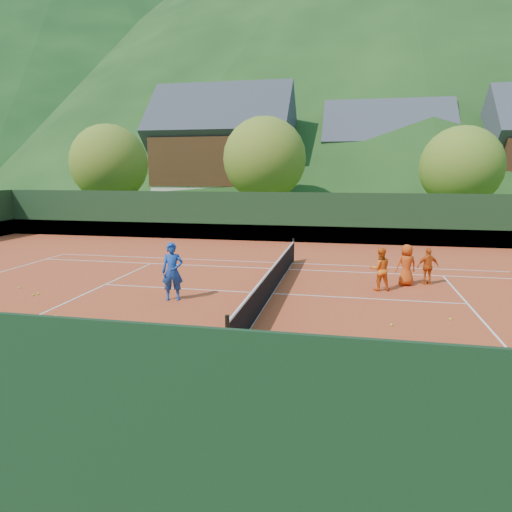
% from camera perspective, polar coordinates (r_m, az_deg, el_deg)
% --- Properties ---
extents(ground, '(400.00, 400.00, 0.00)m').
position_cam_1_polar(ground, '(16.03, 2.03, -4.78)').
color(ground, '#2A4E18').
rests_on(ground, ground).
extents(clay_court, '(40.00, 24.00, 0.02)m').
position_cam_1_polar(clay_court, '(16.03, 2.03, -4.74)').
color(clay_court, '#B63D1D').
rests_on(clay_court, ground).
extents(mountain_far, '(280.00, 280.00, 110.00)m').
position_cam_1_polar(mountain_far, '(182.61, 15.03, 26.30)').
color(mountain_far, '#173412').
rests_on(mountain_far, ground).
extents(mountain_far_left, '(260.00, 260.00, 100.00)m').
position_cam_1_polar(mountain_far_left, '(194.86, -18.79, 23.55)').
color(mountain_far_left, black).
rests_on(mountain_far_left, ground).
extents(coach, '(0.80, 0.63, 1.93)m').
position_cam_1_polar(coach, '(15.26, -10.39, -1.93)').
color(coach, '#173E97').
rests_on(coach, clay_court).
extents(student_a, '(0.87, 0.74, 1.55)m').
position_cam_1_polar(student_a, '(16.87, 15.24, -1.59)').
color(student_a, orange).
rests_on(student_a, clay_court).
extents(student_b, '(0.88, 0.55, 1.39)m').
position_cam_1_polar(student_b, '(18.31, 20.70, -1.22)').
color(student_b, '#D85613').
rests_on(student_b, clay_court).
extents(student_c, '(0.88, 0.72, 1.55)m').
position_cam_1_polar(student_c, '(17.89, 18.28, -1.07)').
color(student_c, '#D24812').
rests_on(student_c, clay_court).
extents(tennis_ball_0, '(0.07, 0.07, 0.07)m').
position_cam_1_polar(tennis_ball_0, '(13.37, -3.38, -7.68)').
color(tennis_ball_0, '#C5F428').
rests_on(tennis_ball_0, clay_court).
extents(tennis_ball_2, '(0.07, 0.07, 0.07)m').
position_cam_1_polar(tennis_ball_2, '(9.88, 28.47, -15.79)').
color(tennis_ball_2, '#C5F428').
rests_on(tennis_ball_2, clay_court).
extents(tennis_ball_3, '(0.07, 0.07, 0.07)m').
position_cam_1_polar(tennis_ball_3, '(17.60, -25.58, -4.25)').
color(tennis_ball_3, '#C5F428').
rests_on(tennis_ball_3, clay_court).
extents(tennis_ball_4, '(0.07, 0.07, 0.07)m').
position_cam_1_polar(tennis_ball_4, '(14.67, -23.70, -6.91)').
color(tennis_ball_4, '#C5F428').
rests_on(tennis_ball_4, clay_court).
extents(tennis_ball_6, '(0.07, 0.07, 0.07)m').
position_cam_1_polar(tennis_ball_6, '(9.79, 11.64, -14.92)').
color(tennis_ball_6, '#C5F428').
rests_on(tennis_ball_6, clay_court).
extents(tennis_ball_7, '(0.07, 0.07, 0.07)m').
position_cam_1_polar(tennis_ball_7, '(17.47, -26.07, -4.39)').
color(tennis_ball_7, '#C5F428').
rests_on(tennis_ball_7, clay_court).
extents(tennis_ball_8, '(0.07, 0.07, 0.07)m').
position_cam_1_polar(tennis_ball_8, '(10.88, 15.79, -12.42)').
color(tennis_ball_8, '#C5F428').
rests_on(tennis_ball_8, clay_court).
extents(tennis_ball_9, '(0.07, 0.07, 0.07)m').
position_cam_1_polar(tennis_ball_9, '(8.32, -2.24, -19.54)').
color(tennis_ball_9, '#C5F428').
rests_on(tennis_ball_9, clay_court).
extents(tennis_ball_10, '(0.07, 0.07, 0.07)m').
position_cam_1_polar(tennis_ball_10, '(14.34, 23.12, -7.26)').
color(tennis_ball_10, '#C5F428').
rests_on(tennis_ball_10, clay_court).
extents(tennis_ball_11, '(0.07, 0.07, 0.07)m').
position_cam_1_polar(tennis_ball_11, '(18.78, -27.45, -3.52)').
color(tennis_ball_11, '#C5F428').
rests_on(tennis_ball_11, clay_court).
extents(tennis_ball_12, '(0.07, 0.07, 0.07)m').
position_cam_1_polar(tennis_ball_12, '(10.55, 28.13, -14.05)').
color(tennis_ball_12, '#C5F428').
rests_on(tennis_ball_12, clay_court).
extents(tennis_ball_13, '(0.07, 0.07, 0.07)m').
position_cam_1_polar(tennis_ball_13, '(13.27, 16.56, -8.25)').
color(tennis_ball_13, '#C5F428').
rests_on(tennis_ball_13, clay_court).
extents(tennis_ball_14, '(0.07, 0.07, 0.07)m').
position_cam_1_polar(tennis_ball_14, '(9.78, 29.07, -16.12)').
color(tennis_ball_14, '#C5F428').
rests_on(tennis_ball_14, clay_court).
extents(tennis_ball_15, '(0.07, 0.07, 0.07)m').
position_cam_1_polar(tennis_ball_15, '(11.23, -14.39, -11.62)').
color(tennis_ball_15, '#C5F428').
rests_on(tennis_ball_15, clay_court).
extents(tennis_ball_16, '(0.07, 0.07, 0.07)m').
position_cam_1_polar(tennis_ball_16, '(11.19, -21.32, -12.10)').
color(tennis_ball_16, '#C5F428').
rests_on(tennis_ball_16, clay_court).
extents(tennis_ball_18, '(0.07, 0.07, 0.07)m').
position_cam_1_polar(tennis_ball_18, '(15.22, -28.03, -6.65)').
color(tennis_ball_18, '#C5F428').
rests_on(tennis_ball_18, clay_court).
extents(tennis_ball_19, '(0.07, 0.07, 0.07)m').
position_cam_1_polar(tennis_ball_19, '(15.16, 0.12, -5.45)').
color(tennis_ball_19, '#C5F428').
rests_on(tennis_ball_19, clay_court).
extents(tennis_ball_21, '(0.07, 0.07, 0.07)m').
position_cam_1_polar(tennis_ball_21, '(10.73, 19.59, -12.97)').
color(tennis_ball_21, '#C5F428').
rests_on(tennis_ball_21, clay_court).
extents(tennis_ball_22, '(0.07, 0.07, 0.07)m').
position_cam_1_polar(tennis_ball_22, '(9.26, -26.81, -17.42)').
color(tennis_ball_22, '#C5F428').
rests_on(tennis_ball_22, clay_court).
extents(court_lines, '(23.83, 11.03, 0.00)m').
position_cam_1_polar(court_lines, '(16.02, 2.03, -4.70)').
color(court_lines, silver).
rests_on(court_lines, clay_court).
extents(tennis_net, '(0.10, 12.07, 1.10)m').
position_cam_1_polar(tennis_net, '(15.90, 2.04, -2.97)').
color(tennis_net, black).
rests_on(tennis_net, clay_court).
extents(perimeter_fence, '(40.40, 24.24, 3.00)m').
position_cam_1_polar(perimeter_fence, '(15.74, 2.06, -0.32)').
color(perimeter_fence, black).
rests_on(perimeter_fence, clay_court).
extents(chalet_left, '(13.80, 9.93, 12.92)m').
position_cam_1_polar(chalet_left, '(46.98, -4.02, 12.20)').
color(chalet_left, beige).
rests_on(chalet_left, ground).
extents(chalet_mid, '(12.65, 8.82, 11.45)m').
position_cam_1_polar(chalet_mid, '(49.38, 15.88, 10.99)').
color(chalet_mid, beige).
rests_on(chalet_mid, ground).
extents(tree_a, '(6.00, 6.00, 7.88)m').
position_cam_1_polar(tree_a, '(38.08, -17.92, 10.97)').
color(tree_a, '#43291A').
rests_on(tree_a, ground).
extents(tree_b, '(6.40, 6.40, 8.40)m').
position_cam_1_polar(tree_b, '(35.87, 1.07, 12.04)').
color(tree_b, '#3F2619').
rests_on(tree_b, ground).
extents(tree_c, '(5.60, 5.60, 7.35)m').
position_cam_1_polar(tree_c, '(35.06, 24.25, 10.11)').
color(tree_c, '#432C1B').
rests_on(tree_c, ground).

